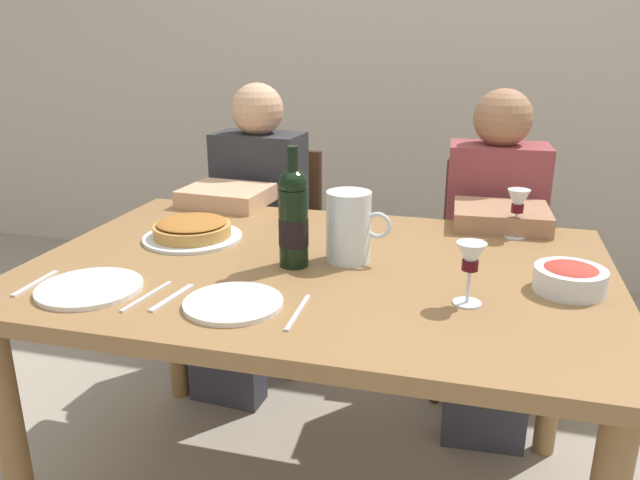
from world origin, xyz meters
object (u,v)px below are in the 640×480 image
object	(u,v)px
salad_bowl	(570,277)
chair_right	(488,261)
dinner_plate_left_setting	(233,303)
dinner_plate_right_setting	(90,288)
wine_glass_left_diner	(518,204)
diner_right	(493,251)
water_pitcher	(349,231)
wine_glass_right_diner	(470,260)
chair_left	(273,240)
wine_bottle	(293,218)
dining_table	(318,296)
baked_tart	(192,230)
diner_left	(249,229)

from	to	relation	value
salad_bowl	chair_right	world-z (taller)	chair_right
dinner_plate_left_setting	dinner_plate_right_setting	size ratio (longest dim) A/B	0.91
wine_glass_left_diner	dinner_plate_left_setting	bearing A→B (deg)	-132.73
wine_glass_left_diner	diner_right	distance (m)	0.37
wine_glass_left_diner	dinner_plate_right_setting	bearing A→B (deg)	-145.31
dinner_plate_right_setting	diner_right	distance (m)	1.34
water_pitcher	wine_glass_right_diner	world-z (taller)	water_pitcher
dinner_plate_left_setting	chair_left	distance (m)	1.27
wine_bottle	diner_right	world-z (taller)	diner_right
dining_table	chair_right	world-z (taller)	chair_right
salad_bowl	chair_left	distance (m)	1.43
wine_glass_left_diner	chair_right	size ratio (longest dim) A/B	0.17
dinner_plate_right_setting	water_pitcher	bearing A→B (deg)	33.23
wine_glass_left_diner	chair_left	size ratio (longest dim) A/B	0.17
dinner_plate_left_setting	chair_left	size ratio (longest dim) A/B	0.26
salad_bowl	baked_tart	bearing A→B (deg)	172.94
wine_bottle	wine_glass_left_diner	bearing A→B (deg)	34.93
dinner_plate_right_setting	chair_right	world-z (taller)	chair_right
water_pitcher	wine_glass_right_diner	bearing A→B (deg)	-32.80
wine_glass_left_diner	water_pitcher	bearing A→B (deg)	-143.56
dinner_plate_right_setting	wine_glass_left_diner	bearing A→B (deg)	34.69
diner_right	wine_glass_right_diner	bearing A→B (deg)	82.04
salad_bowl	dinner_plate_left_setting	xyz separation A→B (m)	(-0.73, -0.28, -0.03)
diner_right	salad_bowl	bearing A→B (deg)	100.37
wine_glass_left_diner	diner_left	world-z (taller)	diner_left
wine_glass_right_diner	dinner_plate_right_setting	xyz separation A→B (m)	(-0.86, -0.15, -0.10)
wine_glass_right_diner	diner_right	bearing A→B (deg)	85.01
salad_bowl	chair_left	world-z (taller)	chair_left
dinner_plate_left_setting	chair_right	size ratio (longest dim) A/B	0.26
dining_table	baked_tart	xyz separation A→B (m)	(-0.41, 0.10, 0.12)
water_pitcher	dining_table	bearing A→B (deg)	-145.96
dinner_plate_right_setting	diner_right	xyz separation A→B (m)	(0.93, 0.95, -0.15)
wine_glass_left_diner	diner_left	size ratio (longest dim) A/B	0.13
salad_bowl	chair_right	xyz separation A→B (m)	(-0.17, 0.90, -0.30)
water_pitcher	chair_right	distance (m)	0.97
chair_left	dinner_plate_right_setting	bearing A→B (deg)	92.88
diner_right	dinner_plate_right_setting	bearing A→B (deg)	42.64
water_pitcher	chair_left	distance (m)	1.05
wine_bottle	wine_glass_left_diner	world-z (taller)	wine_bottle
chair_right	wine_bottle	bearing A→B (deg)	57.80
water_pitcher	diner_right	bearing A→B (deg)	56.96
water_pitcher	dinner_plate_left_setting	distance (m)	0.40
dining_table	baked_tart	distance (m)	0.44
wine_bottle	water_pitcher	bearing A→B (deg)	29.42
wine_bottle	baked_tart	bearing A→B (deg)	159.76
dining_table	wine_bottle	bearing A→B (deg)	-156.66
chair_left	diner_left	distance (m)	0.26
dining_table	water_pitcher	distance (m)	0.19
dining_table	wine_glass_left_diner	distance (m)	0.65
water_pitcher	dinner_plate_right_setting	xyz separation A→B (m)	(-0.54, -0.36, -0.08)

